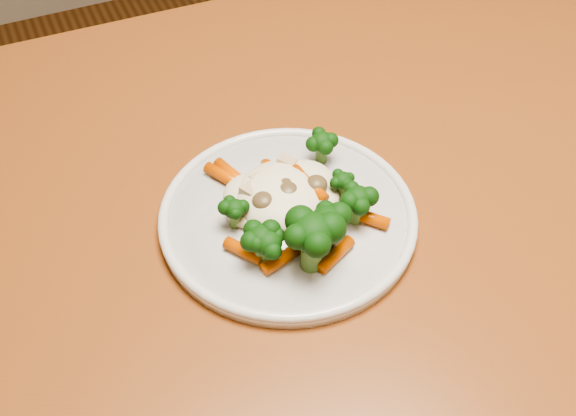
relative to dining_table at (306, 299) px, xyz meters
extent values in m
cube|color=#964F22|center=(0.00, 0.00, 0.07)|extent=(1.32, 0.89, 0.04)
cube|color=#964F22|center=(0.60, 0.36, -0.31)|extent=(0.06, 0.06, 0.71)
cylinder|color=silver|center=(-0.01, 0.03, 0.09)|extent=(0.24, 0.24, 0.01)
ellipsoid|color=#FEF2CB|center=(-0.01, 0.04, 0.12)|extent=(0.10, 0.09, 0.04)
ellipsoid|color=black|center=(-0.05, -0.02, 0.12)|extent=(0.04, 0.04, 0.04)
ellipsoid|color=black|center=(-0.01, -0.03, 0.13)|extent=(0.06, 0.06, 0.05)
ellipsoid|color=black|center=(0.01, -0.02, 0.12)|extent=(0.05, 0.05, 0.04)
ellipsoid|color=black|center=(0.05, 0.00, 0.12)|extent=(0.04, 0.04, 0.04)
ellipsoid|color=black|center=(0.05, 0.03, 0.11)|extent=(0.03, 0.03, 0.03)
ellipsoid|color=black|center=(0.05, 0.08, 0.12)|extent=(0.04, 0.04, 0.03)
ellipsoid|color=black|center=(-0.06, 0.04, 0.11)|extent=(0.03, 0.03, 0.03)
ellipsoid|color=black|center=(-0.05, -0.01, 0.12)|extent=(0.04, 0.04, 0.04)
cylinder|color=#EB5E05|center=(-0.04, 0.09, 0.11)|extent=(0.03, 0.05, 0.01)
cylinder|color=#EB5E05|center=(-0.01, 0.08, 0.11)|extent=(0.03, 0.04, 0.01)
cylinder|color=#EB5E05|center=(0.03, 0.06, 0.11)|extent=(0.04, 0.03, 0.01)
cylinder|color=#EB5E05|center=(-0.06, 0.00, 0.11)|extent=(0.03, 0.04, 0.01)
cylinder|color=#EB5E05|center=(-0.04, -0.02, 0.11)|extent=(0.04, 0.02, 0.01)
cylinder|color=#EB5E05|center=(0.01, -0.04, 0.11)|extent=(0.04, 0.03, 0.01)
cylinder|color=#EB5E05|center=(0.06, -0.01, 0.11)|extent=(0.04, 0.04, 0.01)
cylinder|color=#EB5E05|center=(0.02, 0.04, 0.12)|extent=(0.02, 0.05, 0.01)
cylinder|color=#EB5E05|center=(-0.02, 0.05, 0.12)|extent=(0.03, 0.04, 0.01)
cylinder|color=#EB5E05|center=(-0.04, 0.09, 0.11)|extent=(0.04, 0.05, 0.01)
ellipsoid|color=brown|center=(0.00, 0.05, 0.12)|extent=(0.02, 0.02, 0.02)
ellipsoid|color=brown|center=(0.03, 0.04, 0.12)|extent=(0.02, 0.02, 0.01)
ellipsoid|color=brown|center=(-0.03, 0.04, 0.12)|extent=(0.02, 0.02, 0.02)
ellipsoid|color=brown|center=(0.00, 0.00, 0.12)|extent=(0.03, 0.03, 0.02)
ellipsoid|color=brown|center=(0.00, 0.04, 0.12)|extent=(0.03, 0.03, 0.02)
cube|color=#CCAF88|center=(-0.02, 0.07, 0.12)|extent=(0.02, 0.02, 0.01)
cube|color=#CCAF88|center=(0.01, 0.08, 0.12)|extent=(0.02, 0.02, 0.01)
cube|color=#CCAF88|center=(-0.03, 0.06, 0.12)|extent=(0.02, 0.02, 0.01)
camera|label=1|loc=(-0.19, -0.39, 0.60)|focal=45.00mm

